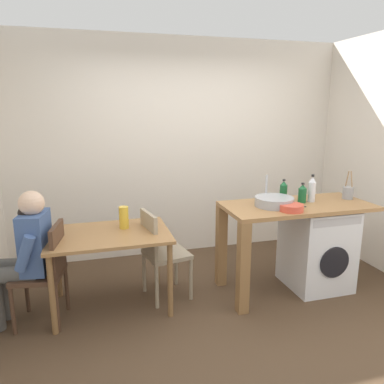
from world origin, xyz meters
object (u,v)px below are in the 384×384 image
Objects in this scene: dining_table at (110,243)px; seated_person at (26,251)px; washing_machine at (317,247)px; vase at (124,217)px; chair_opposite at (160,250)px; mixing_bowl at (291,207)px; chair_person_seat at (47,268)px; utensil_crock at (348,192)px; bottle_clear_small at (312,189)px; bottle_squat_brown at (302,194)px; bottle_tall_green at (283,190)px.

dining_table is 0.71m from seated_person.
vase reaches higher than washing_machine.
seated_person is at bearing -173.09° from dining_table.
dining_table is at bearing -96.58° from chair_opposite.
mixing_bowl is at bearing 61.00° from chair_opposite.
vase is at bearing 33.69° from dining_table.
chair_person_seat is 0.75× the size of seated_person.
utensil_crock reaches higher than washing_machine.
seated_person is 4.21× the size of bottle_clear_small.
bottle_squat_brown is at bearing 73.66° from chair_opposite.
bottle_clear_small is at bearing -2.87° from dining_table.
dining_table is 0.27m from vase.
dining_table is 0.57m from chair_person_seat.
washing_machine is at bearing -7.40° from vase.
washing_machine is 2.87× the size of utensil_crock.
seated_person reaches higher than washing_machine.
vase is (0.15, 0.10, 0.20)m from dining_table.
dining_table is 2.51m from utensil_crock.
chair_person_seat is at bearing -163.04° from vase.
mixing_bowl reaches higher than vase.
bottle_squat_brown reaches higher than vase.
seated_person is at bearing 179.64° from bottle_clear_small.
mixing_bowl is at bearing -109.28° from bottle_tall_green.
bottle_tall_green reaches higher than vase.
mixing_bowl is at bearing -163.04° from utensil_crock.
bottle_clear_small reaches higher than mixing_bowl.
bottle_clear_small is (1.57, -0.14, 0.54)m from chair_opposite.
utensil_crock is (0.68, -0.16, -0.03)m from bottle_tall_green.
bottle_tall_green is at bearing 146.89° from bottle_clear_small.
utensil_crock is at bearing 75.13° from chair_opposite.
bottle_tall_green is (2.36, 0.16, 0.51)m from chair_person_seat.
bottle_clear_small is at bearing 179.83° from utensil_crock.
dining_table is 3.86× the size of bottle_clear_small.
chair_person_seat is 2.42m from bottle_tall_green.
washing_machine is 4.22× the size of bottle_squat_brown.
dining_table is 5.16× the size of vase.
chair_person_seat is 3.00× the size of utensil_crock.
bottle_squat_brown is 0.12m from bottle_clear_small.
dining_table is at bearing -73.42° from seated_person.
utensil_crock reaches higher than chair_person_seat.
bottle_tall_green reaches higher than chair_person_seat.
bottle_clear_small is (2.75, -0.02, 0.38)m from seated_person.
utensil_crock reaches higher than mixing_bowl.
chair_person_seat is at bearing 179.06° from washing_machine.
utensil_crock reaches higher than vase.
chair_opposite is 1.20m from seated_person.
bottle_tall_green is 1.67m from vase.
vase is at bearing 178.35° from bottle_tall_green.
chair_person_seat and chair_opposite have the same top height.
bottle_clear_small is at bearing 143.74° from washing_machine.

